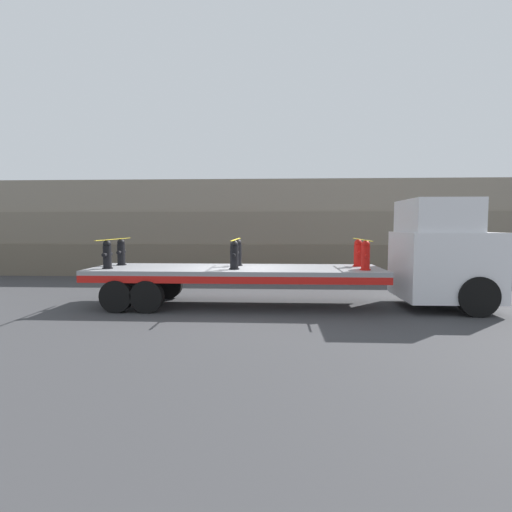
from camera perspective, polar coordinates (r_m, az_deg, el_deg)
ground_plane at (r=12.28m, az=-2.84°, el=-7.09°), size 120.00×120.00×0.00m
rock_cliff at (r=20.39m, az=-0.49°, el=4.03°), size 60.00×3.30×4.65m
truck_cab at (r=12.99m, az=25.47°, el=0.19°), size 2.56×2.60×3.20m
flatbed_trailer at (r=12.22m, az=-6.19°, el=-2.74°), size 8.70×2.52×1.17m
fire_hydrant_black_near_0 at (r=12.50m, az=-20.48°, el=0.17°), size 0.30×0.54×0.84m
fire_hydrant_black_far_0 at (r=13.48m, az=-18.70°, el=0.49°), size 0.30×0.54×0.84m
fire_hydrant_black_near_1 at (r=11.54m, az=-3.13°, el=0.11°), size 0.30×0.54×0.84m
fire_hydrant_black_far_1 at (r=12.59m, az=-2.62°, el=0.46°), size 0.30×0.54×0.84m
fire_hydrant_red_near_2 at (r=11.75m, az=15.37°, el=0.04°), size 0.30×0.54×0.84m
fire_hydrant_red_far_2 at (r=12.78m, az=14.35°, el=0.39°), size 0.30×0.54×0.84m
cargo_strap_rear at (r=12.97m, az=-19.61°, el=2.28°), size 0.05×2.61×0.01m
cargo_strap_middle at (r=12.04m, az=-2.87°, el=2.38°), size 0.05×2.61×0.01m
cargo_strap_front at (r=12.24m, az=14.88°, el=2.28°), size 0.05×2.61×0.01m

